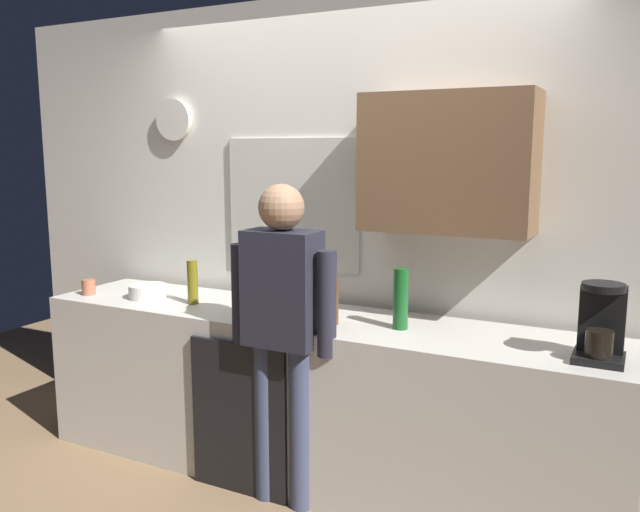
{
  "coord_description": "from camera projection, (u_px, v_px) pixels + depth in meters",
  "views": [
    {
      "loc": [
        1.55,
        -2.62,
        1.76
      ],
      "look_at": [
        0.08,
        0.25,
        1.23
      ],
      "focal_mm": 36.39,
      "sensor_mm": 36.0,
      "label": 1
    }
  ],
  "objects": [
    {
      "name": "ground_plane",
      "position": [
        284.0,
        501.0,
        3.28
      ],
      "size": [
        8.0,
        8.0,
        0.0
      ],
      "primitive_type": "plane",
      "color": "#8C6D4C"
    },
    {
      "name": "kitchen_counter",
      "position": [
        312.0,
        397.0,
        3.47
      ],
      "size": [
        3.18,
        0.64,
        0.89
      ],
      "primitive_type": "cube",
      "color": "beige",
      "rests_on": "ground_plane"
    },
    {
      "name": "dishwasher_panel",
      "position": [
        238.0,
        419.0,
        3.3
      ],
      "size": [
        0.56,
        0.02,
        0.8
      ],
      "primitive_type": "cube",
      "color": "black",
      "rests_on": "ground_plane"
    },
    {
      "name": "back_wall_assembly",
      "position": [
        356.0,
        222.0,
        3.64
      ],
      "size": [
        4.78,
        0.42,
        2.6
      ],
      "color": "silver",
      "rests_on": "ground_plane"
    },
    {
      "name": "coffee_maker",
      "position": [
        601.0,
        325.0,
        2.68
      ],
      "size": [
        0.2,
        0.2,
        0.33
      ],
      "color": "black",
      "rests_on": "kitchen_counter"
    },
    {
      "name": "bottle_olive_oil",
      "position": [
        193.0,
        282.0,
        3.66
      ],
      "size": [
        0.06,
        0.06,
        0.25
      ],
      "primitive_type": "cylinder",
      "color": "olive",
      "rests_on": "kitchen_counter"
    },
    {
      "name": "bottle_red_vinegar",
      "position": [
        317.0,
        299.0,
        3.31
      ],
      "size": [
        0.06,
        0.06,
        0.22
      ],
      "primitive_type": "cylinder",
      "color": "maroon",
      "rests_on": "kitchen_counter"
    },
    {
      "name": "bottle_green_wine",
      "position": [
        401.0,
        299.0,
        3.14
      ],
      "size": [
        0.07,
        0.07,
        0.3
      ],
      "primitive_type": "cylinder",
      "color": "#195923",
      "rests_on": "kitchen_counter"
    },
    {
      "name": "bottle_amber_beer",
      "position": [
        333.0,
        302.0,
        3.23
      ],
      "size": [
        0.06,
        0.06,
        0.23
      ],
      "primitive_type": "cylinder",
      "color": "brown",
      "rests_on": "kitchen_counter"
    },
    {
      "name": "cup_terracotta_mug",
      "position": [
        89.0,
        287.0,
        3.9
      ],
      "size": [
        0.08,
        0.08,
        0.09
      ],
      "primitive_type": "cylinder",
      "color": "#B26647",
      "rests_on": "kitchen_counter"
    },
    {
      "name": "mixing_bowl",
      "position": [
        148.0,
        291.0,
        3.81
      ],
      "size": [
        0.22,
        0.22,
        0.08
      ],
      "primitive_type": "cylinder",
      "color": "white",
      "rests_on": "kitchen_counter"
    },
    {
      "name": "potted_plant",
      "position": [
        270.0,
        290.0,
        3.42
      ],
      "size": [
        0.15,
        0.15,
        0.23
      ],
      "color": "#9E5638",
      "rests_on": "kitchen_counter"
    },
    {
      "name": "storage_canister",
      "position": [
        267.0,
        285.0,
        3.76
      ],
      "size": [
        0.14,
        0.14,
        0.17
      ],
      "primitive_type": "cylinder",
      "color": "silver",
      "rests_on": "kitchen_counter"
    },
    {
      "name": "person_at_sink",
      "position": [
        282.0,
        319.0,
        3.13
      ],
      "size": [
        0.57,
        0.22,
        1.6
      ],
      "rotation": [
        0.0,
        0.0,
        0.07
      ],
      "color": "#3F4766",
      "rests_on": "ground_plane"
    }
  ]
}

